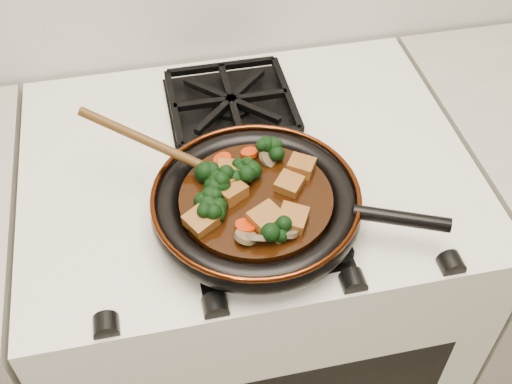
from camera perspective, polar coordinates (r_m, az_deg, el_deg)
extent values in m
cube|color=silver|center=(1.45, -0.67, -10.11)|extent=(0.76, 0.60, 0.90)
cylinder|color=black|center=(0.98, 0.00, -1.48)|extent=(0.29, 0.29, 0.01)
torus|color=black|center=(0.97, 0.00, -1.13)|extent=(0.32, 0.32, 0.04)
torus|color=#451B09|center=(0.95, 0.00, -0.29)|extent=(0.32, 0.32, 0.01)
cylinder|color=black|center=(0.95, 12.82, -2.31)|extent=(0.14, 0.08, 0.02)
cylinder|color=black|center=(0.96, 0.00, -0.85)|extent=(0.23, 0.23, 0.02)
cube|color=brown|center=(0.99, 4.04, 2.26)|extent=(0.05, 0.05, 0.03)
cube|color=brown|center=(0.98, -2.22, 1.80)|extent=(0.05, 0.05, 0.03)
cube|color=brown|center=(0.92, 3.27, -2.41)|extent=(0.06, 0.06, 0.03)
cube|color=brown|center=(0.92, -4.89, -2.57)|extent=(0.06, 0.06, 0.03)
cube|color=brown|center=(0.95, -2.33, 0.06)|extent=(0.06, 0.06, 0.03)
cube|color=brown|center=(0.97, -2.42, 1.21)|extent=(0.05, 0.05, 0.03)
cube|color=brown|center=(0.92, 1.01, -2.51)|extent=(0.06, 0.06, 0.03)
cube|color=brown|center=(0.97, 2.97, 0.67)|extent=(0.05, 0.05, 0.02)
cylinder|color=#BF2705|center=(1.02, -0.58, 3.50)|extent=(0.03, 0.03, 0.02)
cylinder|color=#BF2705|center=(1.01, -2.98, 2.86)|extent=(0.03, 0.03, 0.02)
cylinder|color=#BF2705|center=(0.98, -3.04, 1.47)|extent=(0.03, 0.03, 0.02)
cylinder|color=#BF2705|center=(0.91, -0.93, -3.06)|extent=(0.03, 0.03, 0.02)
cylinder|color=#BF2705|center=(0.97, 3.16, 0.89)|extent=(0.03, 0.03, 0.02)
cylinder|color=brown|center=(1.01, 1.29, 3.17)|extent=(0.05, 0.05, 0.03)
cylinder|color=brown|center=(0.90, 0.19, -4.05)|extent=(0.04, 0.04, 0.03)
cylinder|color=brown|center=(0.90, -0.91, -3.99)|extent=(0.05, 0.05, 0.02)
cylinder|color=brown|center=(0.91, 2.69, -3.47)|extent=(0.05, 0.05, 0.02)
ellipsoid|color=#4B2F10|center=(0.98, -2.65, 1.37)|extent=(0.07, 0.06, 0.02)
cylinder|color=#4B2F10|center=(0.99, -9.11, 4.25)|extent=(0.02, 0.02, 0.24)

